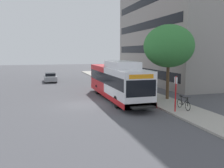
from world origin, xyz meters
TOP-DOWN VIEW (x-y plane):
  - ground_plane at (0.00, 8.00)m, footprint 120.00×120.00m
  - sidewalk_curb at (7.00, 6.00)m, footprint 3.00×56.00m
  - transit_bus at (3.54, 1.61)m, footprint 2.58×12.25m
  - bus_stop_sign_pole at (5.97, -4.74)m, footprint 0.10×0.36m
  - bicycle_parked at (7.00, -4.25)m, footprint 0.52×1.76m
  - street_tree_near_stop at (7.83, -0.31)m, footprint 4.55×4.55m
  - parked_car_far_lane at (-1.97, 17.49)m, footprint 1.80×4.50m
  - lattice_comm_tower at (15.76, 31.22)m, footprint 1.10×1.10m

SIDE VIEW (x-z plane):
  - ground_plane at x=0.00m, z-range 0.00..0.00m
  - sidewalk_curb at x=7.00m, z-range 0.00..0.14m
  - bicycle_parked at x=7.00m, z-range 0.05..1.07m
  - parked_car_far_lane at x=-1.97m, z-range 0.00..1.33m
  - bus_stop_sign_pole at x=5.97m, z-range 0.35..2.95m
  - transit_bus at x=3.54m, z-range -0.12..3.53m
  - street_tree_near_stop at x=7.83m, z-range 1.59..8.38m
  - lattice_comm_tower at x=15.76m, z-range -5.00..25.08m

